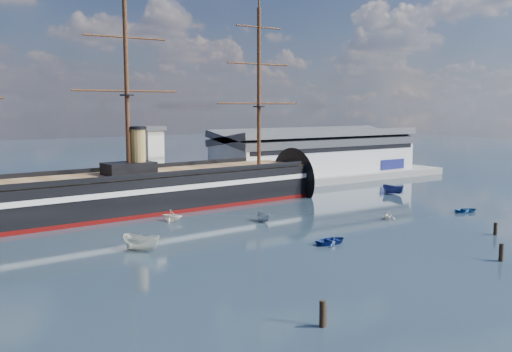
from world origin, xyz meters
TOP-DOWN VIEW (x-y plane):
  - ground at (0.00, 40.00)m, footprint 600.00×600.00m
  - quay at (10.00, 76.00)m, footprint 180.00×18.00m
  - warehouse at (58.00, 80.00)m, footprint 63.00×21.00m
  - quay_tower at (3.00, 73.00)m, footprint 5.00×5.00m
  - warship at (-11.74, 60.00)m, footprint 113.41×22.41m
  - motorboat_a at (-18.42, 29.01)m, footprint 8.03×6.15m
  - motorboat_b at (8.13, 16.23)m, footprint 1.38×3.42m
  - motorboat_c at (9.15, 36.74)m, footprint 5.28×2.25m
  - motorboat_d at (-4.97, 46.67)m, footprint 7.19×6.32m
  - motorboat_e at (48.97, 21.13)m, footprint 2.05×3.26m
  - motorboat_f at (55.06, 46.59)m, footprint 7.42×3.43m
  - motorboat_g at (30.34, 25.07)m, footprint 4.55×5.07m
  - piling_near_left at (-15.37, -8.97)m, footprint 0.64×0.64m
  - piling_near_right at (21.05, -4.63)m, footprint 0.64×0.64m
  - piling_far_right at (35.17, 5.55)m, footprint 0.64×0.64m

SIDE VIEW (x-z plane):
  - ground at x=0.00m, z-range 0.00..0.00m
  - quay at x=10.00m, z-range -1.00..1.00m
  - motorboat_a at x=-18.42m, z-range -1.53..1.53m
  - motorboat_b at x=8.13m, z-range -0.80..0.80m
  - motorboat_c at x=9.15m, z-range -1.03..1.03m
  - motorboat_d at x=-4.97m, z-range -1.24..1.24m
  - motorboat_e at x=48.97m, z-range -0.71..0.71m
  - motorboat_f at x=55.06m, z-range -1.43..1.43m
  - motorboat_g at x=30.34m, z-range -0.88..0.88m
  - piling_near_left at x=-15.37m, z-range -1.69..1.69m
  - piling_near_right at x=21.05m, z-range -1.61..1.61m
  - piling_far_right at x=35.17m, z-range -1.41..1.41m
  - warship at x=-11.74m, z-range -22.93..31.01m
  - warehouse at x=58.00m, z-range 2.18..13.78m
  - quay_tower at x=3.00m, z-range 2.25..17.25m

